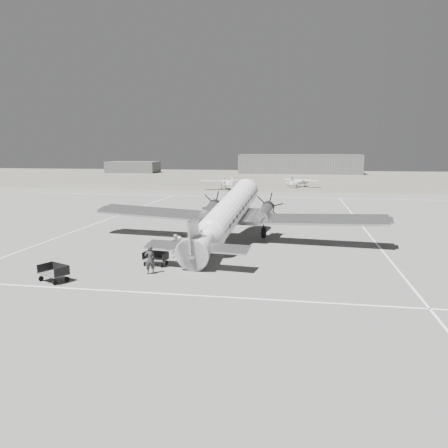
{
  "coord_description": "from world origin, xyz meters",
  "views": [
    {
      "loc": [
        4.88,
        -37.78,
        8.44
      ],
      "look_at": [
        -1.24,
        -1.97,
        2.2
      ],
      "focal_mm": 35.0,
      "sensor_mm": 36.0,
      "label": 1
    }
  ],
  "objects_px": {
    "light_plane_left": "(228,184)",
    "ground_crew": "(150,260)",
    "shed_secondary": "(133,167)",
    "ramp_agent": "(176,246)",
    "passenger": "(179,246)",
    "baggage_cart_near": "(156,259)",
    "dc3_airliner": "(228,215)",
    "light_plane_right": "(300,183)",
    "hangar_main": "(299,164)",
    "baggage_cart_far": "(54,273)"
  },
  "relations": [
    {
      "from": "light_plane_left",
      "to": "baggage_cart_near",
      "type": "xyz_separation_m",
      "value": [
        4.4,
        -60.52,
        -0.66
      ]
    },
    {
      "from": "shed_secondary",
      "to": "ground_crew",
      "type": "bearing_deg",
      "value": -68.21
    },
    {
      "from": "dc3_airliner",
      "to": "light_plane_right",
      "type": "relative_size",
      "value": 3.02
    },
    {
      "from": "ground_crew",
      "to": "ramp_agent",
      "type": "distance_m",
      "value": 4.94
    },
    {
      "from": "light_plane_right",
      "to": "passenger",
      "type": "height_order",
      "value": "light_plane_right"
    },
    {
      "from": "shed_secondary",
      "to": "hangar_main",
      "type": "bearing_deg",
      "value": 4.76
    },
    {
      "from": "shed_secondary",
      "to": "light_plane_left",
      "type": "height_order",
      "value": "shed_secondary"
    },
    {
      "from": "shed_secondary",
      "to": "passenger",
      "type": "bearing_deg",
      "value": -67.09
    },
    {
      "from": "baggage_cart_near",
      "to": "ramp_agent",
      "type": "xyz_separation_m",
      "value": [
        0.8,
        2.73,
        0.4
      ]
    },
    {
      "from": "light_plane_right",
      "to": "ground_crew",
      "type": "bearing_deg",
      "value": -66.19
    },
    {
      "from": "light_plane_left",
      "to": "ground_crew",
      "type": "height_order",
      "value": "light_plane_left"
    },
    {
      "from": "shed_secondary",
      "to": "light_plane_left",
      "type": "distance_m",
      "value": 77.11
    },
    {
      "from": "light_plane_left",
      "to": "baggage_cart_near",
      "type": "bearing_deg",
      "value": -106.34
    },
    {
      "from": "shed_secondary",
      "to": "ramp_agent",
      "type": "distance_m",
      "value": 130.37
    },
    {
      "from": "hangar_main",
      "to": "passenger",
      "type": "height_order",
      "value": "hangar_main"
    },
    {
      "from": "hangar_main",
      "to": "baggage_cart_near",
      "type": "xyz_separation_m",
      "value": [
        -10.32,
        -127.93,
        -2.79
      ]
    },
    {
      "from": "dc3_airliner",
      "to": "passenger",
      "type": "relative_size",
      "value": 17.87
    },
    {
      "from": "dc3_airliner",
      "to": "baggage_cart_near",
      "type": "relative_size",
      "value": 15.61
    },
    {
      "from": "shed_secondary",
      "to": "light_plane_right",
      "type": "xyz_separation_m",
      "value": [
        60.26,
        -52.78,
        -1.04
      ]
    },
    {
      "from": "baggage_cart_near",
      "to": "ramp_agent",
      "type": "bearing_deg",
      "value": 82.37
    },
    {
      "from": "hangar_main",
      "to": "ramp_agent",
      "type": "relative_size",
      "value": 23.11
    },
    {
      "from": "baggage_cart_near",
      "to": "ramp_agent",
      "type": "relative_size",
      "value": 0.99
    },
    {
      "from": "dc3_airliner",
      "to": "ground_crew",
      "type": "bearing_deg",
      "value": -103.97
    },
    {
      "from": "hangar_main",
      "to": "light_plane_right",
      "type": "xyz_separation_m",
      "value": [
        0.26,
        -57.78,
        -2.34
      ]
    },
    {
      "from": "ramp_agent",
      "to": "passenger",
      "type": "xyz_separation_m",
      "value": [
        0.07,
        0.59,
        -0.13
      ]
    },
    {
      "from": "ground_crew",
      "to": "hangar_main",
      "type": "bearing_deg",
      "value": -125.39
    },
    {
      "from": "ground_crew",
      "to": "passenger",
      "type": "relative_size",
      "value": 1.28
    },
    {
      "from": "light_plane_right",
      "to": "ramp_agent",
      "type": "distance_m",
      "value": 68.12
    },
    {
      "from": "light_plane_right",
      "to": "baggage_cart_far",
      "type": "relative_size",
      "value": 4.75
    },
    {
      "from": "baggage_cart_near",
      "to": "passenger",
      "type": "relative_size",
      "value": 1.14
    },
    {
      "from": "dc3_airliner",
      "to": "baggage_cart_near",
      "type": "height_order",
      "value": "dc3_airliner"
    },
    {
      "from": "light_plane_left",
      "to": "baggage_cart_near",
      "type": "distance_m",
      "value": 60.68
    },
    {
      "from": "hangar_main",
      "to": "passenger",
      "type": "relative_size",
      "value": 26.82
    },
    {
      "from": "hangar_main",
      "to": "shed_secondary",
      "type": "relative_size",
      "value": 2.33
    },
    {
      "from": "baggage_cart_far",
      "to": "passenger",
      "type": "xyz_separation_m",
      "value": [
        6.08,
        8.25,
        0.23
      ]
    },
    {
      "from": "ramp_agent",
      "to": "shed_secondary",
      "type": "bearing_deg",
      "value": 55.26
    },
    {
      "from": "light_plane_right",
      "to": "baggage_cart_near",
      "type": "relative_size",
      "value": 5.17
    },
    {
      "from": "hangar_main",
      "to": "passenger",
      "type": "xyz_separation_m",
      "value": [
        -9.46,
        -124.6,
        -2.52
      ]
    },
    {
      "from": "dc3_airliner",
      "to": "passenger",
      "type": "xyz_separation_m",
      "value": [
        -3.22,
        -4.63,
        -1.88
      ]
    },
    {
      "from": "passenger",
      "to": "ground_crew",
      "type": "bearing_deg",
      "value": 157.9
    },
    {
      "from": "shed_secondary",
      "to": "light_plane_right",
      "type": "relative_size",
      "value": 1.94
    },
    {
      "from": "hangar_main",
      "to": "light_plane_left",
      "type": "distance_m",
      "value": 69.04
    },
    {
      "from": "baggage_cart_near",
      "to": "hangar_main",
      "type": "bearing_deg",
      "value": 94.12
    },
    {
      "from": "shed_secondary",
      "to": "passenger",
      "type": "height_order",
      "value": "shed_secondary"
    },
    {
      "from": "hangar_main",
      "to": "ground_crew",
      "type": "relative_size",
      "value": 20.9
    },
    {
      "from": "light_plane_left",
      "to": "ramp_agent",
      "type": "height_order",
      "value": "light_plane_left"
    },
    {
      "from": "light_plane_left",
      "to": "ground_crew",
      "type": "relative_size",
      "value": 5.6
    },
    {
      "from": "hangar_main",
      "to": "baggage_cart_near",
      "type": "height_order",
      "value": "hangar_main"
    },
    {
      "from": "hangar_main",
      "to": "shed_secondary",
      "type": "xyz_separation_m",
      "value": [
        -60.0,
        -5.0,
        -1.3
      ]
    },
    {
      "from": "dc3_airliner",
      "to": "shed_secondary",
      "type": "bearing_deg",
      "value": 121.33
    }
  ]
}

